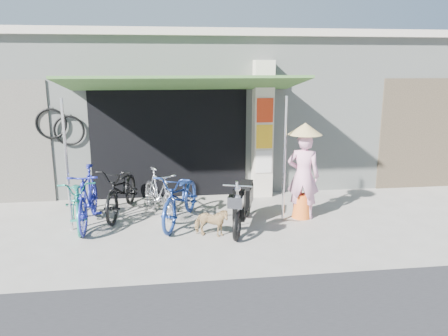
{
  "coord_description": "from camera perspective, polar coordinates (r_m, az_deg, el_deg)",
  "views": [
    {
      "loc": [
        -1.25,
        -6.95,
        2.9
      ],
      "look_at": [
        -0.2,
        1.0,
        1.0
      ],
      "focal_mm": 35.0,
      "sensor_mm": 36.0,
      "label": 1
    }
  ],
  "objects": [
    {
      "name": "ground",
      "position": [
        7.64,
        2.5,
        -9.01
      ],
      "size": [
        80.0,
        80.0,
        0.0
      ],
      "primitive_type": "plane",
      "color": "gray",
      "rests_on": "ground"
    },
    {
      "name": "bicycle_shop",
      "position": [
        12.16,
        -1.63,
        8.3
      ],
      "size": [
        12.3,
        5.3,
        3.66
      ],
      "color": "#A6ACA4",
      "rests_on": "ground"
    },
    {
      "name": "shop_pillar",
      "position": [
        9.73,
        5.04,
        5.0
      ],
      "size": [
        0.42,
        0.44,
        3.0
      ],
      "color": "beige",
      "rests_on": "ground"
    },
    {
      "name": "awning",
      "position": [
        8.6,
        -5.3,
        10.69
      ],
      "size": [
        4.6,
        1.88,
        2.72
      ],
      "color": "#3A632C",
      "rests_on": "ground"
    },
    {
      "name": "neighbour_right",
      "position": [
        11.52,
        25.49,
        4.05
      ],
      "size": [
        2.6,
        0.06,
        2.6
      ],
      "primitive_type": "cube",
      "color": "brown",
      "rests_on": "ground"
    },
    {
      "name": "bike_teal",
      "position": [
        8.46,
        -18.5,
        -4.12
      ],
      "size": [
        0.95,
        1.86,
        0.93
      ],
      "primitive_type": "imported",
      "rotation": [
        0.0,
        0.0,
        0.2
      ],
      "color": "#1C806C",
      "rests_on": "ground"
    },
    {
      "name": "bike_blue",
      "position": [
        8.38,
        -17.34,
        -3.64
      ],
      "size": [
        0.52,
        1.81,
        1.09
      ],
      "primitive_type": "imported",
      "rotation": [
        0.0,
        0.0,
        -0.01
      ],
      "color": "#202695",
      "rests_on": "ground"
    },
    {
      "name": "bike_black",
      "position": [
        8.83,
        -13.18,
        -2.79
      ],
      "size": [
        1.01,
        2.0,
        1.0
      ],
      "primitive_type": "imported",
      "rotation": [
        0.0,
        0.0,
        -0.19
      ],
      "color": "black",
      "rests_on": "ground"
    },
    {
      "name": "bike_silver",
      "position": [
        8.62,
        -8.44,
        -3.22
      ],
      "size": [
        1.01,
        1.6,
        0.93
      ],
      "primitive_type": "imported",
      "rotation": [
        0.0,
        0.0,
        0.41
      ],
      "color": "silver",
      "rests_on": "ground"
    },
    {
      "name": "bike_navy",
      "position": [
        8.19,
        -5.63,
        -3.8
      ],
      "size": [
        1.27,
        2.01,
        1.0
      ],
      "primitive_type": "imported",
      "rotation": [
        0.0,
        0.0,
        -0.35
      ],
      "color": "navy",
      "rests_on": "ground"
    },
    {
      "name": "street_dog",
      "position": [
        7.57,
        -1.69,
        -7.11
      ],
      "size": [
        0.67,
        0.44,
        0.52
      ],
      "primitive_type": "imported",
      "rotation": [
        0.0,
        0.0,
        1.28
      ],
      "color": "tan",
      "rests_on": "ground"
    },
    {
      "name": "moped",
      "position": [
        7.95,
        2.49,
        -4.71
      ],
      "size": [
        0.74,
        1.66,
        0.97
      ],
      "rotation": [
        0.0,
        0.0,
        -0.33
      ],
      "color": "black",
      "rests_on": "ground"
    },
    {
      "name": "nun",
      "position": [
        8.45,
        10.33,
        -0.52
      ],
      "size": [
        0.71,
        0.64,
        1.85
      ],
      "rotation": [
        0.0,
        0.0,
        2.76
      ],
      "color": "#E89CBC",
      "rests_on": "ground"
    }
  ]
}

